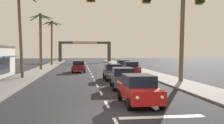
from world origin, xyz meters
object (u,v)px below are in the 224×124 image
sedan_oncoming_far (78,66)px  sedan_parked_mid_kerb (123,65)px  traffic_signal_mast (181,6)px  sedan_lead_at_stop_bar (139,89)px  sedan_fifth_in_queue (113,72)px  sedan_parked_nearest_kerb (131,68)px  palm_left_third (40,32)px  palm_right_second (183,13)px  palm_left_second (19,10)px  sedan_third_in_queue (123,78)px  palm_left_farthest (52,35)px  town_gateway_arch (85,48)px

sedan_oncoming_far → sedan_parked_mid_kerb: size_ratio=1.01×
traffic_signal_mast → sedan_lead_at_stop_bar: size_ratio=2.39×
sedan_parked_mid_kerb → sedan_oncoming_far: bearing=-167.7°
sedan_fifth_in_queue → sedan_parked_nearest_kerb: same height
traffic_signal_mast → palm_left_third: size_ratio=1.15×
palm_right_second → palm_left_second: bearing=161.9°
sedan_third_in_queue → palm_left_farthest: bearing=104.6°
palm_left_farthest → sedan_oncoming_far: bearing=-73.2°
palm_left_second → palm_left_third: (0.24, 14.01, -1.42)m
sedan_oncoming_far → palm_left_second: bearing=-125.2°
sedan_third_in_queue → sedan_oncoming_far: bearing=102.1°
sedan_lead_at_stop_bar → sedan_oncoming_far: size_ratio=0.99×
traffic_signal_mast → palm_left_farthest: size_ratio=1.10×
palm_left_third → town_gateway_arch: size_ratio=0.61×
traffic_signal_mast → palm_left_second: size_ratio=1.05×
sedan_lead_at_stop_bar → sedan_fifth_in_queue: bearing=89.1°
sedan_parked_mid_kerb → sedan_lead_at_stop_bar: bearing=-97.5°
palm_right_second → palm_left_third: bearing=129.9°
palm_left_second → traffic_signal_mast: bearing=-57.5°
sedan_third_in_queue → town_gateway_arch: size_ratio=0.30×
sedan_lead_at_stop_bar → palm_right_second: bearing=56.2°
sedan_fifth_in_queue → palm_left_farthest: size_ratio=0.46×
sedan_oncoming_far → town_gateway_arch: size_ratio=0.30×
palm_right_second → sedan_third_in_queue: bearing=-153.6°
sedan_oncoming_far → palm_left_third: (-6.08, 5.05, 5.28)m
sedan_parked_mid_kerb → sedan_fifth_in_queue: bearing=-104.3°
sedan_parked_nearest_kerb → palm_right_second: (3.13, -9.88, 5.85)m
sedan_parked_mid_kerb → town_gateway_arch: town_gateway_arch is taller
sedan_lead_at_stop_bar → palm_left_farthest: 44.57m
traffic_signal_mast → sedan_third_in_queue: (-1.24, 9.22, -4.32)m
sedan_fifth_in_queue → town_gateway_arch: town_gateway_arch is taller
sedan_fifth_in_queue → sedan_third_in_queue: bearing=-90.2°
traffic_signal_mast → palm_left_farthest: (-10.73, 45.80, 1.39)m
palm_right_second → sedan_parked_nearest_kerb: bearing=107.6°
sedan_fifth_in_queue → palm_left_second: 12.27m
sedan_oncoming_far → palm_right_second: size_ratio=0.46×
sedan_fifth_in_queue → palm_left_farthest: bearing=107.6°
sedan_lead_at_stop_bar → sedan_parked_mid_kerb: (3.36, 25.65, 0.00)m
sedan_parked_nearest_kerb → palm_left_second: size_ratio=0.44×
sedan_parked_nearest_kerb → palm_left_third: palm_left_third is taller
sedan_third_in_queue → sedan_fifth_in_queue: 6.63m
sedan_oncoming_far → palm_right_second: (10.13, -14.34, 5.85)m
palm_left_farthest → palm_right_second: bearing=-64.6°
sedan_lead_at_stop_bar → sedan_parked_nearest_kerb: 19.97m
town_gateway_arch → palm_left_third: bearing=-103.3°
palm_left_third → town_gateway_arch: bearing=76.7°
sedan_lead_at_stop_bar → town_gateway_arch: 62.54m
sedan_oncoming_far → sedan_parked_nearest_kerb: same height
sedan_parked_mid_kerb → palm_left_third: palm_left_third is taller
traffic_signal_mast → sedan_parked_nearest_kerb: (2.01, 22.27, -4.32)m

